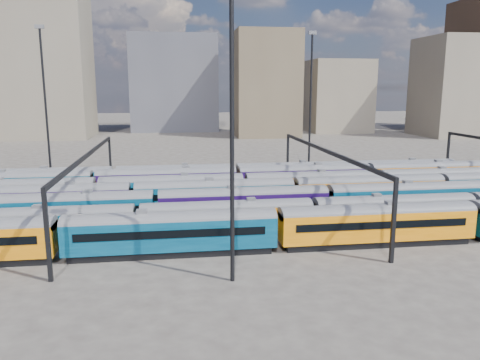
{
  "coord_description": "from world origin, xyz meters",
  "views": [
    {
      "loc": [
        -9.55,
        -58.42,
        15.83
      ],
      "look_at": [
        -0.39,
        5.9,
        3.0
      ],
      "focal_mm": 35.0,
      "sensor_mm": 36.0,
      "label": 1
    }
  ],
  "objects": [
    {
      "name": "mast_1",
      "position": [
        -30.0,
        22.0,
        13.97
      ],
      "size": [
        1.4,
        0.5,
        25.6
      ],
      "color": "black",
      "rests_on": "ground"
    },
    {
      "name": "ground",
      "position": [
        0.0,
        0.0,
        0.0
      ],
      "size": [
        500.0,
        500.0,
        0.0
      ],
      "primitive_type": "plane",
      "color": "#3C3632",
      "rests_on": "ground"
    },
    {
      "name": "mast_2",
      "position": [
        -5.0,
        -22.0,
        13.97
      ],
      "size": [
        1.4,
        0.5,
        25.6
      ],
      "color": "black",
      "rests_on": "ground"
    },
    {
      "name": "rake_0",
      "position": [
        21.07,
        -15.0,
        2.67
      ],
      "size": [
        123.67,
        3.02,
        5.08
      ],
      "color": "black",
      "rests_on": "ground"
    },
    {
      "name": "rake_4",
      "position": [
        -9.93,
        5.0,
        2.57
      ],
      "size": [
        139.25,
        2.91,
        4.89
      ],
      "color": "black",
      "rests_on": "ground"
    },
    {
      "name": "mast_3",
      "position": [
        15.0,
        24.0,
        13.97
      ],
      "size": [
        1.4,
        0.5,
        25.6
      ],
      "color": "black",
      "rests_on": "ground"
    },
    {
      "name": "rake_6",
      "position": [
        -18.78,
        15.0,
        2.43
      ],
      "size": [
        113.05,
        2.76,
        4.63
      ],
      "color": "black",
      "rests_on": "ground"
    },
    {
      "name": "rake_1",
      "position": [
        -4.06,
        -10.0,
        2.44
      ],
      "size": [
        94.48,
        2.77,
        4.65
      ],
      "color": "black",
      "rests_on": "ground"
    },
    {
      "name": "gantry_1",
      "position": [
        -20.0,
        0.0,
        6.79
      ],
      "size": [
        0.35,
        40.35,
        8.03
      ],
      "color": "black",
      "rests_on": "ground"
    },
    {
      "name": "rake_3",
      "position": [
        16.3,
        0.0,
        2.68
      ],
      "size": [
        103.32,
        3.03,
        5.1
      ],
      "color": "black",
      "rests_on": "ground"
    },
    {
      "name": "rake_2",
      "position": [
        -22.11,
        -5.0,
        2.65
      ],
      "size": [
        143.76,
        3.0,
        5.06
      ],
      "color": "black",
      "rests_on": "ground"
    },
    {
      "name": "rake_5",
      "position": [
        -10.67,
        10.0,
        2.68
      ],
      "size": [
        145.16,
        3.03,
        5.11
      ],
      "color": "black",
      "rests_on": "ground"
    },
    {
      "name": "gantry_2",
      "position": [
        10.0,
        0.0,
        6.79
      ],
      "size": [
        0.35,
        40.35,
        8.03
      ],
      "color": "black",
      "rests_on": "ground"
    }
  ]
}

